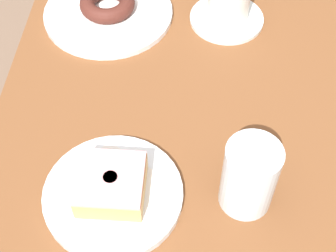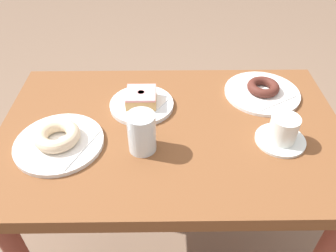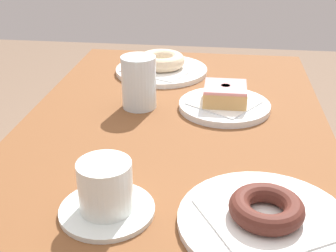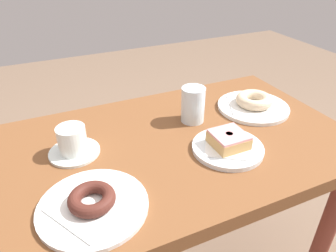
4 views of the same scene
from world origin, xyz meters
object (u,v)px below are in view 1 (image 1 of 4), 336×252
object	(u,v)px
donut_glazed_square	(114,184)
plate_chocolate_ring	(111,13)
donut_chocolate_ring	(109,3)
coffee_cup	(230,5)
plate_glazed_square	(116,195)
water_glass	(252,177)

from	to	relation	value
donut_glazed_square	plate_chocolate_ring	distance (m)	0.39
donut_chocolate_ring	coffee_cup	size ratio (longest dim) A/B	0.75
plate_glazed_square	plate_chocolate_ring	distance (m)	0.39
water_glass	donut_chocolate_ring	bearing A→B (deg)	-146.89
plate_glazed_square	plate_chocolate_ring	xyz separation A→B (m)	(-0.38, -0.06, -0.00)
donut_glazed_square	water_glass	bearing A→B (deg)	93.45
plate_glazed_square	donut_glazed_square	bearing A→B (deg)	0.00
plate_glazed_square	coffee_cup	bearing A→B (deg)	157.51
plate_glazed_square	coffee_cup	world-z (taller)	coffee_cup
plate_chocolate_ring	coffee_cup	size ratio (longest dim) A/B	1.76
plate_chocolate_ring	water_glass	size ratio (longest dim) A/B	2.13
plate_chocolate_ring	plate_glazed_square	bearing A→B (deg)	8.97
donut_chocolate_ring	coffee_cup	world-z (taller)	coffee_cup
donut_chocolate_ring	coffee_cup	bearing A→B (deg)	90.11
plate_glazed_square	water_glass	xyz separation A→B (m)	(-0.01, 0.18, 0.05)
water_glass	coffee_cup	xyz separation A→B (m)	(-0.37, -0.02, -0.02)
plate_glazed_square	donut_chocolate_ring	xyz separation A→B (m)	(-0.38, -0.06, 0.02)
plate_glazed_square	donut_glazed_square	world-z (taller)	donut_glazed_square
coffee_cup	plate_chocolate_ring	bearing A→B (deg)	-89.89
donut_chocolate_ring	donut_glazed_square	bearing A→B (deg)	8.97
plate_chocolate_ring	water_glass	bearing A→B (deg)	33.11
plate_chocolate_ring	water_glass	xyz separation A→B (m)	(0.37, 0.24, 0.05)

